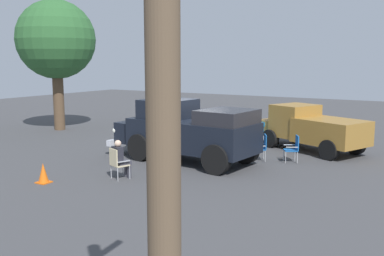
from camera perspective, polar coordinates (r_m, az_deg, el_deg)
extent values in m
plane|color=#424244|center=(17.32, -0.60, -4.00)|extent=(60.00, 60.00, 0.00)
cylinder|color=black|center=(17.03, -6.76, -2.50)|extent=(1.07, 0.42, 1.04)
cylinder|color=black|center=(18.50, -2.51, -1.54)|extent=(1.07, 0.42, 1.04)
cylinder|color=black|center=(14.89, 3.13, -4.09)|extent=(1.07, 0.42, 1.04)
cylinder|color=black|center=(16.56, 6.95, -2.82)|extent=(1.07, 0.42, 1.04)
cube|color=black|center=(16.58, 0.00, -0.88)|extent=(5.09, 2.58, 1.10)
cube|color=black|center=(18.41, -7.14, -0.39)|extent=(1.07, 1.84, 0.84)
cube|color=black|center=(17.15, -3.09, 2.47)|extent=(1.88, 2.06, 0.76)
cube|color=#232328|center=(15.60, 4.58, 1.27)|extent=(1.89, 2.12, 0.60)
cube|color=silver|center=(18.72, -8.14, -0.25)|extent=(0.26, 1.44, 0.64)
cube|color=silver|center=(18.86, -8.33, -1.48)|extent=(0.42, 2.25, 0.24)
sphere|color=white|center=(18.17, -9.87, -0.31)|extent=(0.28, 0.28, 0.26)
sphere|color=white|center=(19.27, -6.52, 0.27)|extent=(0.28, 0.28, 0.26)
sphere|color=red|center=(17.11, -3.10, 4.13)|extent=(0.31, 0.31, 0.28)
cylinder|color=black|center=(20.63, 8.09, -1.05)|extent=(0.73, 0.47, 0.68)
cylinder|color=black|center=(19.46, 4.84, -1.58)|extent=(0.73, 0.47, 0.68)
cylinder|color=black|center=(22.65, 2.66, -0.09)|extent=(0.73, 0.47, 0.68)
cylinder|color=black|center=(21.60, -0.56, -0.52)|extent=(0.73, 0.47, 0.68)
cube|color=#196BAD|center=(21.01, 3.68, -0.03)|extent=(4.56, 3.10, 0.64)
cube|color=#196BAD|center=(19.94, 6.55, 0.50)|extent=(1.87, 2.01, 0.20)
cube|color=black|center=(21.15, 3.13, 1.57)|extent=(2.31, 2.11, 0.56)
cube|color=silver|center=(19.54, 8.06, -1.42)|extent=(0.79, 1.84, 0.20)
cylinder|color=black|center=(19.79, 10.12, -1.34)|extent=(0.85, 0.57, 0.80)
cylinder|color=black|center=(21.08, 13.45, -0.83)|extent=(0.85, 0.57, 0.80)
cylinder|color=black|center=(17.83, 17.31, -2.72)|extent=(0.85, 0.57, 0.80)
cylinder|color=black|center=(19.25, 20.46, -2.05)|extent=(0.85, 0.57, 0.80)
cube|color=olive|center=(18.78, 17.54, -0.46)|extent=(3.23, 2.81, 1.00)
cube|color=olive|center=(19.92, 13.19, 0.96)|extent=(2.09, 2.25, 1.40)
cube|color=olive|center=(20.70, 10.85, 0.26)|extent=(1.50, 1.92, 0.64)
cylinder|color=#B7BABF|center=(14.90, -8.94, -5.36)|extent=(0.04, 0.04, 0.44)
cylinder|color=#B7BABF|center=(14.53, -8.07, -5.71)|extent=(0.04, 0.04, 0.44)
cylinder|color=#B7BABF|center=(14.70, -10.43, -5.60)|extent=(0.04, 0.04, 0.44)
cylinder|color=#B7BABF|center=(14.32, -9.59, -5.96)|extent=(0.04, 0.04, 0.44)
cube|color=beige|center=(14.55, -9.28, -4.76)|extent=(0.62, 0.62, 0.04)
cube|color=beige|center=(14.38, -10.14, -3.78)|extent=(0.46, 0.21, 0.56)
cube|color=#B7BABF|center=(14.72, -9.76, -3.96)|extent=(0.19, 0.42, 0.03)
cube|color=#B7BABF|center=(14.31, -8.82, -4.30)|extent=(0.19, 0.42, 0.03)
cylinder|color=#B7BABF|center=(16.92, 7.99, -3.63)|extent=(0.04, 0.04, 0.44)
cylinder|color=#B7BABF|center=(17.35, 7.83, -3.32)|extent=(0.04, 0.04, 0.44)
cylinder|color=#B7BABF|center=(16.98, 9.47, -3.63)|extent=(0.04, 0.04, 0.44)
cylinder|color=#B7BABF|center=(17.40, 9.27, -3.32)|extent=(0.04, 0.04, 0.44)
cube|color=#1959A5|center=(17.11, 8.66, -2.70)|extent=(0.65, 0.65, 0.04)
cube|color=#1959A5|center=(17.09, 9.48, -1.77)|extent=(0.27, 0.44, 0.56)
cube|color=#B7BABF|center=(16.85, 8.77, -2.32)|extent=(0.40, 0.25, 0.03)
cube|color=#B7BABF|center=(17.31, 8.57, -2.01)|extent=(0.40, 0.25, 0.03)
cylinder|color=#B7BABF|center=(16.90, 12.02, -3.76)|extent=(0.04, 0.04, 0.44)
cylinder|color=#B7BABF|center=(17.32, 11.76, -3.45)|extent=(0.04, 0.04, 0.44)
cylinder|color=#B7BABF|center=(16.98, 13.48, -3.75)|extent=(0.04, 0.04, 0.44)
cylinder|color=#B7BABF|center=(17.40, 13.18, -3.43)|extent=(0.04, 0.04, 0.44)
cube|color=#1959A5|center=(17.10, 12.64, -2.83)|extent=(0.65, 0.65, 0.04)
cube|color=#1959A5|center=(17.09, 13.46, -1.89)|extent=(0.27, 0.44, 0.56)
cube|color=#B7BABF|center=(16.84, 12.81, -2.44)|extent=(0.40, 0.25, 0.03)
cube|color=#B7BABF|center=(17.30, 12.50, -2.13)|extent=(0.40, 0.25, 0.03)
cylinder|color=#383842|center=(14.82, -8.53, -5.41)|extent=(0.17, 0.17, 0.45)
cylinder|color=#383842|center=(14.65, -8.13, -5.57)|extent=(0.17, 0.17, 0.45)
cube|color=#383842|center=(14.68, -9.09, -4.42)|extent=(0.29, 0.46, 0.13)
cube|color=#383842|center=(14.51, -8.70, -4.57)|extent=(0.29, 0.46, 0.13)
cube|color=#26262D|center=(14.43, -9.61, -3.44)|extent=(0.45, 0.35, 0.54)
sphere|color=beige|center=(14.37, -9.58, -1.99)|extent=(0.28, 0.28, 0.22)
cylinder|color=brown|center=(25.39, -16.90, 3.65)|extent=(0.58, 0.58, 3.45)
sphere|color=#2D602F|center=(25.33, -17.22, 10.90)|extent=(4.25, 4.25, 4.25)
cylinder|color=brown|center=(3.26, -3.73, -0.66)|extent=(0.26, 0.26, 6.61)
cube|color=orange|center=(14.76, -18.64, -6.67)|extent=(0.40, 0.40, 0.04)
cone|color=orange|center=(14.68, -18.70, -5.48)|extent=(0.32, 0.32, 0.60)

